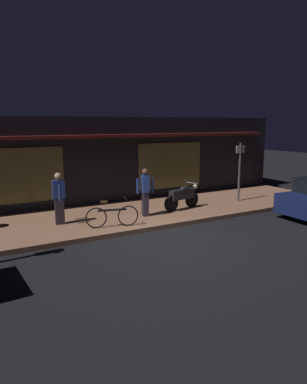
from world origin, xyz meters
name	(u,v)px	position (x,y,z in m)	size (l,w,h in m)	color
ground_plane	(169,240)	(0.00, 0.00, 0.00)	(60.00, 60.00, 0.00)	black
sidewalk_slab	(125,215)	(0.00, 3.00, 0.07)	(18.00, 4.00, 0.15)	#8C6047
storefront_building	(90,159)	(0.00, 6.39, 1.80)	(18.00, 3.30, 3.60)	black
motorcycle	(183,196)	(2.18, 2.51, 0.65)	(1.69, 0.62, 0.97)	black
bicycle_parked	(112,216)	(-1.09, 1.60, 0.51)	(1.62, 0.54, 0.91)	black
person_photographer	(59,197)	(-2.41, 2.75, 1.03)	(0.40, 0.62, 1.67)	#28232D
person_bystander	(145,191)	(0.48, 2.32, 1.03)	(0.61, 0.42, 1.67)	#28232D
sign_post	(240,168)	(5.07, 2.59, 1.51)	(0.44, 0.09, 2.40)	#47474C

